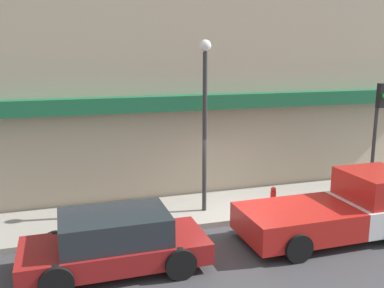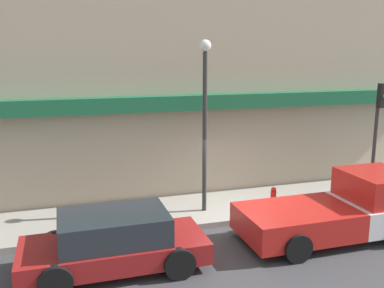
{
  "view_description": "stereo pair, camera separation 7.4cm",
  "coord_description": "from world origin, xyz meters",
  "px_view_note": "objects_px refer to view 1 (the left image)",
  "views": [
    {
      "loc": [
        -5.14,
        -11.27,
        5.13
      ],
      "look_at": [
        -1.21,
        1.13,
        2.37
      ],
      "focal_mm": 40.0,
      "sensor_mm": 36.0,
      "label": 1
    },
    {
      "loc": [
        -5.07,
        -11.29,
        5.13
      ],
      "look_at": [
        -1.21,
        1.13,
        2.37
      ],
      "focal_mm": 40.0,
      "sensor_mm": 36.0,
      "label": 2
    }
  ],
  "objects_px": {
    "fire_hydrant": "(273,196)",
    "traffic_light": "(378,121)",
    "street_lamp": "(205,106)",
    "parked_car": "(115,242)",
    "pickup_truck": "(341,209)"
  },
  "relations": [
    {
      "from": "fire_hydrant",
      "to": "traffic_light",
      "type": "xyz_separation_m",
      "value": [
        3.54,
        -0.49,
        2.43
      ]
    },
    {
      "from": "street_lamp",
      "to": "traffic_light",
      "type": "bearing_deg",
      "value": -6.8
    },
    {
      "from": "street_lamp",
      "to": "traffic_light",
      "type": "distance_m",
      "value": 5.98
    },
    {
      "from": "parked_car",
      "to": "fire_hydrant",
      "type": "bearing_deg",
      "value": 23.91
    },
    {
      "from": "fire_hydrant",
      "to": "street_lamp",
      "type": "distance_m",
      "value": 3.87
    },
    {
      "from": "pickup_truck",
      "to": "parked_car",
      "type": "xyz_separation_m",
      "value": [
        -6.38,
        0.0,
        -0.09
      ]
    },
    {
      "from": "pickup_truck",
      "to": "parked_car",
      "type": "bearing_deg",
      "value": -178.47
    },
    {
      "from": "traffic_light",
      "to": "pickup_truck",
      "type": "bearing_deg",
      "value": -144.08
    },
    {
      "from": "street_lamp",
      "to": "traffic_light",
      "type": "xyz_separation_m",
      "value": [
        5.91,
        -0.7,
        -0.64
      ]
    },
    {
      "from": "street_lamp",
      "to": "pickup_truck",
      "type": "bearing_deg",
      "value": -40.21
    },
    {
      "from": "parked_car",
      "to": "traffic_light",
      "type": "height_order",
      "value": "traffic_light"
    },
    {
      "from": "pickup_truck",
      "to": "parked_car",
      "type": "height_order",
      "value": "pickup_truck"
    },
    {
      "from": "traffic_light",
      "to": "fire_hydrant",
      "type": "bearing_deg",
      "value": 172.17
    },
    {
      "from": "pickup_truck",
      "to": "traffic_light",
      "type": "bearing_deg",
      "value": 37.45
    },
    {
      "from": "pickup_truck",
      "to": "parked_car",
      "type": "distance_m",
      "value": 6.39
    }
  ]
}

